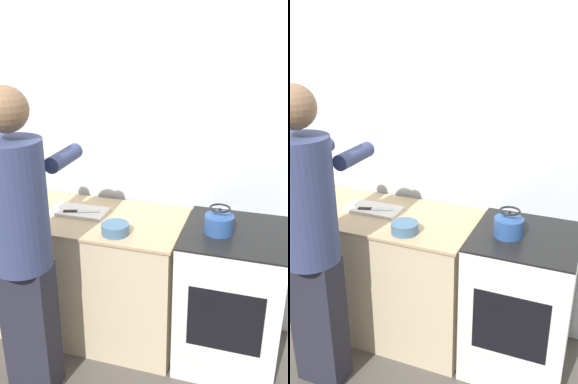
% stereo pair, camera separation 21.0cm
% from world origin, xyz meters
% --- Properties ---
extents(ground_plane, '(12.00, 12.00, 0.00)m').
position_xyz_m(ground_plane, '(0.00, 0.00, 0.00)').
color(ground_plane, '#4C4742').
extents(wall_back, '(8.00, 0.05, 2.60)m').
position_xyz_m(wall_back, '(0.00, 0.69, 1.30)').
color(wall_back, silver).
rests_on(wall_back, ground_plane).
extents(counter, '(1.74, 0.64, 0.90)m').
position_xyz_m(counter, '(-0.32, 0.31, 0.45)').
color(counter, '#C6B28E').
rests_on(counter, ground_plane).
extents(oven, '(0.61, 0.62, 0.92)m').
position_xyz_m(oven, '(0.87, 0.31, 0.46)').
color(oven, silver).
rests_on(oven, ground_plane).
extents(person, '(0.37, 0.60, 1.81)m').
position_xyz_m(person, '(-0.21, -0.26, 0.99)').
color(person, '#232330').
rests_on(person, ground_plane).
extents(cutting_board, '(0.38, 0.19, 0.02)m').
position_xyz_m(cutting_board, '(-0.16, 0.34, 0.91)').
color(cutting_board, silver).
rests_on(cutting_board, counter).
extents(knife, '(0.24, 0.10, 0.01)m').
position_xyz_m(knife, '(-0.14, 0.32, 0.92)').
color(knife, silver).
rests_on(knife, cutting_board).
extents(kettle, '(0.17, 0.17, 0.16)m').
position_xyz_m(kettle, '(0.77, 0.27, 0.99)').
color(kettle, '#284C8C').
rests_on(kettle, oven).
extents(bowl_prep, '(0.17, 0.17, 0.06)m').
position_xyz_m(bowl_prep, '(0.18, 0.12, 0.93)').
color(bowl_prep, '#426684').
rests_on(bowl_prep, counter).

